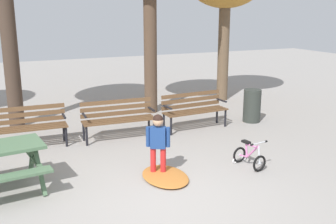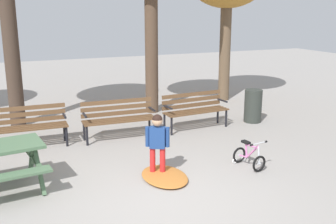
{
  "view_description": "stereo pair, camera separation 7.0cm",
  "coord_description": "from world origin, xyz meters",
  "px_view_note": "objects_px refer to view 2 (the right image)",
  "views": [
    {
      "loc": [
        -2.16,
        -5.05,
        2.82
      ],
      "look_at": [
        0.93,
        1.91,
        0.85
      ],
      "focal_mm": 43.15,
      "sensor_mm": 36.0,
      "label": 1
    },
    {
      "loc": [
        -2.09,
        -5.08,
        2.82
      ],
      "look_at": [
        0.93,
        1.91,
        0.85
      ],
      "focal_mm": 43.15,
      "sensor_mm": 36.0,
      "label": 2
    }
  ],
  "objects_px": {
    "park_bench_far_left": "(27,123)",
    "park_bench_left": "(118,116)",
    "park_bench_right": "(194,108)",
    "trash_bin": "(253,106)",
    "kids_bicycle": "(249,157)",
    "child_standing": "(157,140)"
  },
  "relations": [
    {
      "from": "park_bench_left",
      "to": "kids_bicycle",
      "type": "distance_m",
      "value": 3.09
    },
    {
      "from": "trash_bin",
      "to": "child_standing",
      "type": "bearing_deg",
      "value": -147.99
    },
    {
      "from": "park_bench_far_left",
      "to": "park_bench_right",
      "type": "bearing_deg",
      "value": -2.38
    },
    {
      "from": "park_bench_left",
      "to": "trash_bin",
      "type": "relative_size",
      "value": 1.95
    },
    {
      "from": "kids_bicycle",
      "to": "park_bench_far_left",
      "type": "bearing_deg",
      "value": 142.45
    },
    {
      "from": "child_standing",
      "to": "kids_bicycle",
      "type": "height_order",
      "value": "child_standing"
    },
    {
      "from": "child_standing",
      "to": "park_bench_right",
      "type": "bearing_deg",
      "value": 50.51
    },
    {
      "from": "park_bench_right",
      "to": "trash_bin",
      "type": "height_order",
      "value": "park_bench_right"
    },
    {
      "from": "park_bench_left",
      "to": "trash_bin",
      "type": "xyz_separation_m",
      "value": [
        3.51,
        -0.06,
        -0.1
      ]
    },
    {
      "from": "child_standing",
      "to": "trash_bin",
      "type": "relative_size",
      "value": 1.31
    },
    {
      "from": "park_bench_right",
      "to": "child_standing",
      "type": "relative_size",
      "value": 1.49
    },
    {
      "from": "trash_bin",
      "to": "park_bench_right",
      "type": "bearing_deg",
      "value": 176.97
    },
    {
      "from": "park_bench_left",
      "to": "child_standing",
      "type": "xyz_separation_m",
      "value": [
        0.02,
        -2.24,
        0.13
      ]
    },
    {
      "from": "park_bench_left",
      "to": "park_bench_right",
      "type": "distance_m",
      "value": 1.89
    },
    {
      "from": "trash_bin",
      "to": "park_bench_left",
      "type": "bearing_deg",
      "value": 178.96
    },
    {
      "from": "park_bench_far_left",
      "to": "child_standing",
      "type": "distance_m",
      "value": 3.1
    },
    {
      "from": "park_bench_right",
      "to": "kids_bicycle",
      "type": "distance_m",
      "value": 2.62
    },
    {
      "from": "park_bench_far_left",
      "to": "trash_bin",
      "type": "bearing_deg",
      "value": -2.58
    },
    {
      "from": "park_bench_right",
      "to": "kids_bicycle",
      "type": "xyz_separation_m",
      "value": [
        -0.21,
        -2.59,
        -0.31
      ]
    },
    {
      "from": "park_bench_far_left",
      "to": "park_bench_left",
      "type": "height_order",
      "value": "same"
    },
    {
      "from": "park_bench_right",
      "to": "child_standing",
      "type": "height_order",
      "value": "child_standing"
    },
    {
      "from": "park_bench_right",
      "to": "trash_bin",
      "type": "bearing_deg",
      "value": -3.03
    }
  ]
}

